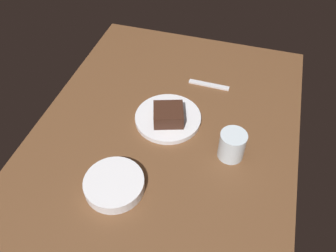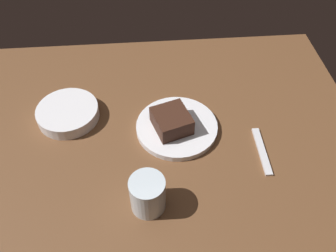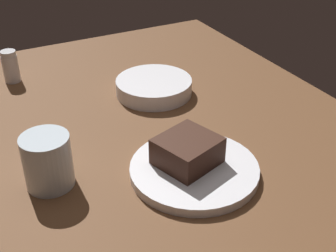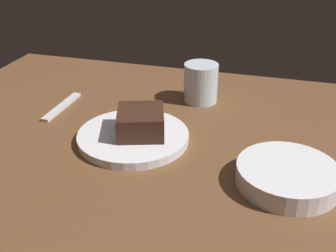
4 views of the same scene
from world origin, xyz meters
The scene contains 6 objects.
dining_table centered at (0.00, 0.00, 1.50)cm, with size 120.00×84.00×3.00cm, color brown.
dessert_plate centered at (-9.26, -0.56, 3.83)cm, with size 21.98×21.98×1.66cm, color silver.
chocolate_cake_slice centered at (-7.76, 0.33, 7.05)cm, with size 9.54×8.92×4.78cm, color #381E14.
water_glass centered at (-0.52, 21.81, 7.55)cm, with size 7.96×7.96×9.11cm, color silver.
side_bowl centered at (20.42, -7.45, 4.73)cm, with size 16.94×16.94×3.46cm, color silver.
dessert_spoon centered at (-30.28, 9.02, 3.35)cm, with size 15.00×1.80×0.70cm, color silver.
Camera 1 is at (66.23, 21.70, 85.95)cm, focal length 36.50 mm.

